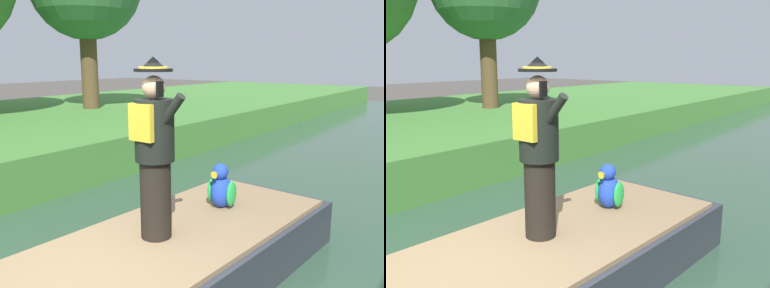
# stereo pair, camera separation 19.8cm
# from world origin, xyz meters

# --- Properties ---
(boat) EXTENTS (2.05, 4.30, 0.61)m
(boat) POSITION_xyz_m (0.00, 1.19, 0.40)
(boat) COLOR #333842
(boat) RESTS_ON canal_water
(person_pirate) EXTENTS (0.61, 0.42, 1.85)m
(person_pirate) POSITION_xyz_m (-0.09, 0.94, 1.64)
(person_pirate) COLOR black
(person_pirate) RESTS_ON boat
(parrot_plush) EXTENTS (0.36, 0.35, 0.57)m
(parrot_plush) POSITION_xyz_m (-0.01, 2.09, 0.95)
(parrot_plush) COLOR blue
(parrot_plush) RESTS_ON boat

